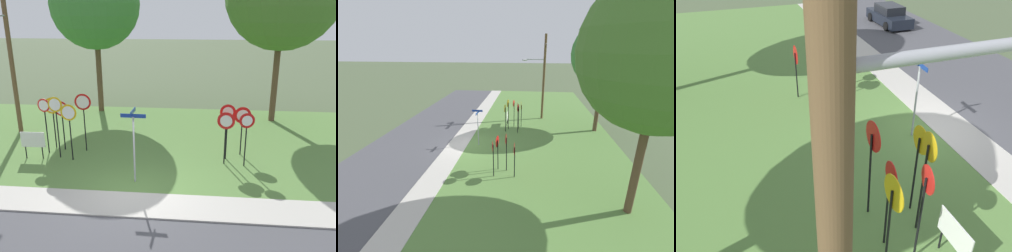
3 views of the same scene
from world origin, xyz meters
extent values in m
plane|color=#4C5B3D|center=(0.00, 0.00, 0.00)|extent=(160.00, 160.00, 0.00)
cube|color=#BCB7AD|center=(0.00, -0.80, 0.03)|extent=(44.00, 1.60, 0.06)
cube|color=#567F3D|center=(0.00, 6.00, 0.02)|extent=(44.00, 12.00, 0.04)
cylinder|color=black|center=(-4.70, 3.40, 1.22)|extent=(0.06, 0.06, 2.37)
cylinder|color=red|center=(-4.70, 3.36, 2.36)|extent=(0.61, 0.13, 0.62)
cylinder|color=white|center=(-4.70, 3.34, 2.36)|extent=(0.48, 0.09, 0.48)
cylinder|color=black|center=(-4.10, 3.88, 1.09)|extent=(0.06, 0.06, 2.10)
cylinder|color=red|center=(-4.10, 3.84, 2.09)|extent=(0.70, 0.10, 0.70)
cylinder|color=white|center=(-4.10, 3.82, 2.09)|extent=(0.54, 0.07, 0.55)
cylinder|color=black|center=(-3.29, 2.72, 1.17)|extent=(0.06, 0.06, 2.27)
cylinder|color=gold|center=(-3.29, 2.68, 2.25)|extent=(0.72, 0.06, 0.72)
cylinder|color=white|center=(-3.29, 2.66, 2.25)|extent=(0.56, 0.04, 0.56)
cylinder|color=black|center=(-4.63, 4.10, 1.13)|extent=(0.06, 0.06, 2.18)
cylinder|color=gold|center=(-4.63, 4.06, 2.16)|extent=(0.79, 0.04, 0.79)
cylinder|color=white|center=(-4.63, 4.04, 2.16)|extent=(0.61, 0.02, 0.61)
cylinder|color=black|center=(-3.03, 3.85, 1.27)|extent=(0.06, 0.06, 2.46)
cylinder|color=red|center=(-3.03, 3.81, 2.45)|extent=(0.77, 0.04, 0.77)
cylinder|color=white|center=(-3.03, 3.79, 2.45)|extent=(0.60, 0.02, 0.60)
cylinder|color=black|center=(-3.95, 2.92, 1.32)|extent=(0.06, 0.06, 2.55)
cylinder|color=gold|center=(-3.95, 2.88, 2.54)|extent=(0.68, 0.12, 0.68)
cylinder|color=white|center=(-3.95, 2.86, 2.54)|extent=(0.53, 0.08, 0.53)
cylinder|color=black|center=(3.55, 3.51, 1.17)|extent=(0.06, 0.06, 2.27)
cone|color=red|center=(3.55, 3.47, 2.24)|extent=(0.68, 0.04, 0.68)
cone|color=silver|center=(3.55, 3.45, 2.24)|extent=(0.46, 0.02, 0.46)
cylinder|color=black|center=(4.26, 4.07, 1.03)|extent=(0.06, 0.06, 1.98)
cone|color=red|center=(4.26, 4.03, 1.95)|extent=(0.77, 0.05, 0.77)
cone|color=white|center=(4.26, 4.01, 1.95)|extent=(0.52, 0.03, 0.52)
cylinder|color=black|center=(3.45, 2.95, 1.06)|extent=(0.06, 0.06, 2.04)
cone|color=red|center=(3.45, 2.91, 2.01)|extent=(0.74, 0.13, 0.75)
cone|color=silver|center=(3.45, 2.89, 2.01)|extent=(0.51, 0.09, 0.51)
cylinder|color=black|center=(4.30, 2.80, 1.10)|extent=(0.06, 0.06, 2.11)
cone|color=red|center=(4.30, 2.76, 2.09)|extent=(0.65, 0.10, 0.65)
cone|color=white|center=(4.30, 2.74, 2.09)|extent=(0.44, 0.07, 0.45)
cylinder|color=#9EA0A8|center=(-0.10, 0.90, 1.34)|extent=(0.07, 0.07, 2.60)
cylinder|color=#9EA0A8|center=(-0.10, 0.90, 2.66)|extent=(0.09, 0.09, 0.03)
cube|color=navy|center=(-0.10, 0.90, 2.72)|extent=(0.96, 0.05, 0.15)
cube|color=navy|center=(-0.10, 0.90, 2.89)|extent=(0.04, 0.82, 0.15)
cylinder|color=brown|center=(-7.57, 6.21, 4.32)|extent=(0.24, 0.24, 8.56)
cylinder|color=black|center=(-5.45, 2.69, 0.32)|extent=(0.05, 0.05, 0.55)
cylinder|color=black|center=(-4.68, 2.71, 0.32)|extent=(0.05, 0.05, 0.55)
cube|color=white|center=(-5.07, 2.70, 0.94)|extent=(1.10, 0.05, 0.70)
cylinder|color=brown|center=(-4.35, 10.97, 2.76)|extent=(0.36, 0.36, 5.44)
sphere|color=#3D7F38|center=(-4.35, 10.97, 6.87)|extent=(5.58, 5.58, 5.58)
cylinder|color=brown|center=(6.70, 9.77, 2.94)|extent=(0.36, 0.36, 5.81)
camera|label=1|loc=(2.39, -11.13, 6.30)|focal=37.00mm
camera|label=2|loc=(16.25, 4.82, 7.76)|focal=24.32mm
camera|label=3|loc=(-9.07, 6.68, 6.85)|focal=36.75mm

